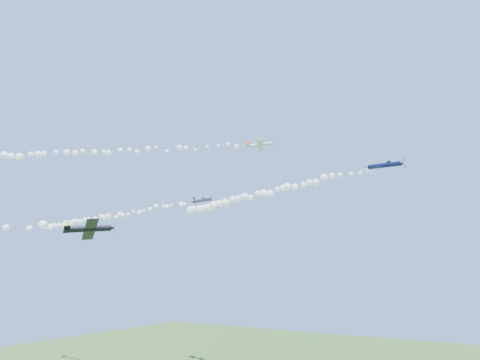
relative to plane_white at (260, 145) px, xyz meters
The scene contains 7 objects.
plane_white is the anchor object (origin of this frame).
smoke_trail_white 40.64m from the plane_white, 155.04° to the right, with size 70.60×34.05×2.66m, color white, non-canonical shape.
plane_navy 25.42m from the plane_white, 16.59° to the left, with size 8.02×8.28×3.18m.
smoke_trail_navy 22.84m from the plane_white, 120.46° to the left, with size 65.05×24.16×3.12m, color white, non-canonical shape.
plane_grey 17.86m from the plane_white, behind, with size 6.06×6.34×1.75m.
smoke_trail_grey 52.00m from the plane_white, behind, with size 69.25×10.93×2.84m, color white, non-canonical shape.
plane_black 39.81m from the plane_white, 108.67° to the right, with size 7.20×7.09×2.69m.
Camera 1 is at (44.90, -74.65, 28.45)m, focal length 30.00 mm.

